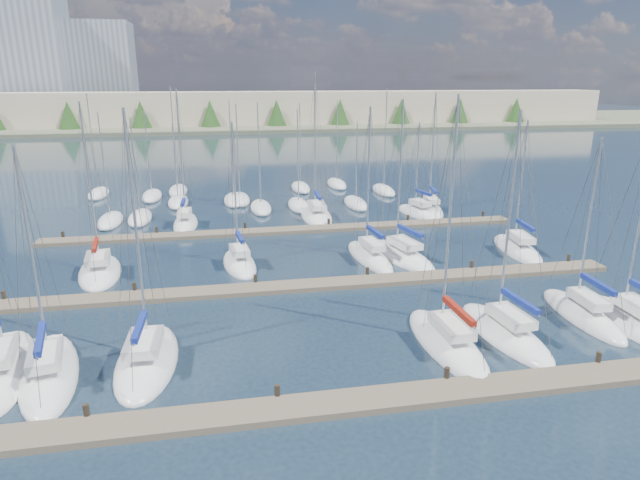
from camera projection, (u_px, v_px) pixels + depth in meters
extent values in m
plane|color=#1F2F3F|center=(262.00, 176.00, 78.23)|extent=(400.00, 400.00, 0.00)
cube|color=#6B5E4C|center=(370.00, 401.00, 23.65)|extent=(44.00, 1.80, 0.35)
cylinder|color=#2D261C|center=(87.00, 416.00, 22.35)|extent=(0.26, 0.26, 1.10)
cylinder|color=#2D261C|center=(277.00, 396.00, 23.75)|extent=(0.26, 0.26, 1.10)
cylinder|color=#2D261C|center=(447.00, 378.00, 25.16)|extent=(0.26, 0.26, 1.10)
cylinder|color=#2D261C|center=(598.00, 362.00, 26.56)|extent=(0.26, 0.26, 1.10)
cube|color=#6B5E4C|center=(315.00, 285.00, 36.82)|extent=(44.00, 1.80, 0.35)
cylinder|color=#2D261C|center=(4.00, 299.00, 34.11)|extent=(0.26, 0.26, 1.10)
cylinder|color=#2D261C|center=(135.00, 290.00, 35.52)|extent=(0.26, 0.26, 1.10)
cylinder|color=#2D261C|center=(256.00, 282.00, 36.92)|extent=(0.26, 0.26, 1.10)
cylinder|color=#2D261C|center=(367.00, 275.00, 38.32)|extent=(0.26, 0.26, 1.10)
cylinder|color=#2D261C|center=(471.00, 268.00, 39.72)|extent=(0.26, 0.26, 1.10)
cylinder|color=#2D261C|center=(568.00, 261.00, 41.13)|extent=(0.26, 0.26, 1.10)
cube|color=#6B5E4C|center=(289.00, 230.00, 49.98)|extent=(44.00, 1.80, 0.35)
cylinder|color=#2D261C|center=(63.00, 237.00, 47.28)|extent=(0.26, 0.26, 1.10)
cylinder|color=#2D261C|center=(157.00, 233.00, 48.68)|extent=(0.26, 0.26, 1.10)
cylinder|color=#2D261C|center=(245.00, 228.00, 50.08)|extent=(0.26, 0.26, 1.10)
cylinder|color=#2D261C|center=(329.00, 224.00, 51.48)|extent=(0.26, 0.26, 1.10)
cylinder|color=#2D261C|center=(408.00, 220.00, 52.89)|extent=(0.26, 0.26, 1.10)
cylinder|color=#2D261C|center=(483.00, 217.00, 54.29)|extent=(0.26, 0.26, 1.10)
ellipsoid|color=white|center=(186.00, 225.00, 52.31)|extent=(2.43, 7.55, 1.60)
cube|color=black|center=(186.00, 225.00, 52.31)|extent=(1.26, 3.62, 0.12)
cube|color=silver|center=(184.00, 213.00, 51.57)|extent=(1.30, 2.65, 0.50)
cylinder|color=#9EA0A5|center=(181.00, 153.00, 50.85)|extent=(0.14, 0.14, 11.80)
cylinder|color=#9EA0A5|center=(183.00, 203.00, 50.70)|extent=(0.17, 3.15, 0.10)
cube|color=navy|center=(183.00, 202.00, 50.67)|extent=(0.36, 2.90, 0.30)
ellipsoid|color=white|center=(430.00, 210.00, 57.91)|extent=(3.77, 8.27, 1.60)
cube|color=black|center=(430.00, 210.00, 57.91)|extent=(1.90, 3.99, 0.12)
cube|color=silver|center=(432.00, 199.00, 57.15)|extent=(1.78, 2.98, 0.50)
cylinder|color=#9EA0A5|center=(433.00, 147.00, 56.57)|extent=(0.14, 0.14, 11.30)
cylinder|color=#9EA0A5|center=(433.00, 191.00, 56.24)|extent=(0.72, 3.31, 0.10)
cube|color=navy|center=(433.00, 190.00, 56.20)|extent=(0.87, 3.08, 0.30)
ellipsoid|color=white|center=(582.00, 316.00, 32.24)|extent=(2.63, 7.94, 1.60)
cube|color=black|center=(582.00, 316.00, 32.24)|extent=(1.35, 3.82, 0.12)
cube|color=silver|center=(589.00, 299.00, 31.49)|extent=(1.36, 2.80, 0.50)
cylinder|color=#9EA0A5|center=(590.00, 220.00, 31.13)|extent=(0.14, 0.14, 9.57)
cylinder|color=#9EA0A5|center=(598.00, 286.00, 30.59)|extent=(0.28, 3.29, 0.10)
cube|color=navy|center=(598.00, 284.00, 30.55)|extent=(0.47, 3.04, 0.30)
ellipsoid|color=white|center=(369.00, 258.00, 42.61)|extent=(2.97, 8.34, 1.60)
cube|color=black|center=(369.00, 258.00, 42.61)|extent=(1.51, 4.01, 0.12)
cube|color=silver|center=(372.00, 244.00, 41.85)|extent=(1.48, 2.96, 0.50)
cylinder|color=#9EA0A5|center=(369.00, 177.00, 41.34)|extent=(0.14, 0.14, 10.69)
cylinder|color=#9EA0A5|center=(375.00, 233.00, 40.94)|extent=(0.42, 3.42, 0.10)
cube|color=navy|center=(375.00, 232.00, 40.91)|extent=(0.59, 3.17, 0.30)
ellipsoid|color=white|center=(446.00, 344.00, 28.86)|extent=(2.84, 8.55, 1.60)
cube|color=maroon|center=(446.00, 344.00, 28.86)|extent=(1.47, 4.10, 0.12)
cube|color=silver|center=(451.00, 326.00, 28.08)|extent=(1.52, 3.00, 0.50)
cylinder|color=#9EA0A5|center=(450.00, 215.00, 27.44)|extent=(0.14, 0.14, 12.00)
cylinder|color=#9EA0A5|center=(459.00, 313.00, 27.14)|extent=(0.18, 3.57, 0.10)
cube|color=maroon|center=(459.00, 311.00, 27.10)|extent=(0.37, 3.29, 0.30)
ellipsoid|color=white|center=(418.00, 214.00, 56.33)|extent=(3.77, 7.20, 1.60)
cube|color=maroon|center=(418.00, 214.00, 56.33)|extent=(1.90, 3.47, 0.12)
cube|color=silver|center=(420.00, 203.00, 55.65)|extent=(1.79, 2.62, 0.50)
cylinder|color=#9EA0A5|center=(418.00, 164.00, 55.28)|extent=(0.14, 0.14, 8.42)
cylinder|color=#9EA0A5|center=(424.00, 194.00, 54.86)|extent=(0.69, 2.84, 0.10)
cube|color=navy|center=(424.00, 193.00, 54.82)|extent=(0.84, 2.65, 0.30)
ellipsoid|color=white|center=(5.00, 371.00, 26.20)|extent=(4.19, 9.08, 1.60)
ellipsoid|color=white|center=(147.00, 362.00, 27.06)|extent=(3.18, 8.04, 1.60)
cube|color=silver|center=(144.00, 343.00, 26.30)|extent=(1.71, 2.83, 0.50)
cylinder|color=#9EA0A5|center=(136.00, 230.00, 25.68)|extent=(0.14, 0.14, 11.47)
cylinder|color=#9EA0A5|center=(140.00, 329.00, 25.39)|extent=(0.18, 3.35, 0.10)
cube|color=navy|center=(139.00, 327.00, 25.36)|extent=(0.38, 3.09, 0.30)
ellipsoid|color=white|center=(50.00, 375.00, 25.91)|extent=(4.37, 8.89, 1.60)
cube|color=maroon|center=(50.00, 375.00, 25.91)|extent=(2.20, 4.29, 0.12)
cube|color=silver|center=(45.00, 355.00, 25.15)|extent=(2.04, 3.22, 0.50)
cylinder|color=#9EA0A5|center=(31.00, 253.00, 24.75)|extent=(0.14, 0.14, 9.97)
cylinder|color=#9EA0A5|center=(40.00, 341.00, 24.24)|extent=(0.85, 3.52, 0.10)
cube|color=navy|center=(40.00, 339.00, 24.21)|extent=(0.98, 3.28, 0.30)
ellipsoid|color=white|center=(517.00, 251.00, 44.47)|extent=(3.55, 8.36, 1.60)
cube|color=silver|center=(521.00, 237.00, 43.71)|extent=(1.74, 2.99, 0.50)
cylinder|color=#9EA0A5|center=(521.00, 180.00, 43.39)|extent=(0.14, 0.14, 9.57)
cylinder|color=#9EA0A5|center=(525.00, 227.00, 42.78)|extent=(0.55, 3.39, 0.10)
cube|color=navy|center=(526.00, 225.00, 42.75)|extent=(0.71, 3.14, 0.30)
ellipsoid|color=white|center=(401.00, 257.00, 42.88)|extent=(4.64, 9.07, 1.60)
cube|color=black|center=(401.00, 257.00, 42.88)|extent=(2.34, 4.38, 0.12)
cube|color=silver|center=(405.00, 243.00, 42.12)|extent=(2.18, 3.30, 0.50)
cylinder|color=#9EA0A5|center=(400.00, 173.00, 41.55)|extent=(0.14, 0.14, 11.24)
cylinder|color=#9EA0A5|center=(410.00, 232.00, 41.21)|extent=(0.88, 3.58, 0.10)
cube|color=navy|center=(410.00, 231.00, 41.17)|extent=(1.02, 3.33, 0.30)
ellipsoid|color=white|center=(100.00, 273.00, 39.36)|extent=(3.96, 8.06, 1.60)
cube|color=black|center=(100.00, 273.00, 39.36)|extent=(2.02, 3.89, 0.12)
cube|color=silver|center=(98.00, 258.00, 38.63)|extent=(1.97, 2.90, 0.50)
cylinder|color=#9EA0A5|center=(89.00, 182.00, 37.98)|extent=(0.14, 0.14, 11.21)
cylinder|color=#9EA0A5|center=(95.00, 247.00, 37.76)|extent=(0.53, 3.23, 0.10)
cube|color=maroon|center=(95.00, 245.00, 37.73)|extent=(0.70, 3.00, 0.30)
ellipsoid|color=white|center=(630.00, 324.00, 31.28)|extent=(3.06, 8.09, 1.60)
cube|color=silver|center=(638.00, 306.00, 30.52)|extent=(1.63, 2.85, 0.50)
ellipsoid|color=white|center=(316.00, 216.00, 55.37)|extent=(3.38, 9.14, 1.60)
cube|color=black|center=(316.00, 216.00, 55.37)|extent=(1.74, 4.39, 0.12)
cube|color=silver|center=(317.00, 205.00, 54.57)|extent=(1.78, 3.22, 0.50)
cylinder|color=#9EA0A5|center=(315.00, 141.00, 53.82)|extent=(0.14, 0.14, 13.25)
cylinder|color=#9EA0A5|center=(318.00, 197.00, 53.58)|extent=(0.26, 3.79, 0.10)
cube|color=navy|center=(318.00, 195.00, 53.54)|extent=(0.44, 3.50, 0.30)
ellipsoid|color=white|center=(504.00, 335.00, 29.95)|extent=(3.23, 8.33, 1.60)
cube|color=silver|center=(511.00, 316.00, 29.19)|extent=(1.65, 2.96, 0.50)
cylinder|color=#9EA0A5|center=(509.00, 217.00, 28.62)|extent=(0.14, 0.14, 11.18)
cylinder|color=#9EA0A5|center=(520.00, 303.00, 28.28)|extent=(0.36, 3.42, 0.10)
cube|color=navy|center=(520.00, 301.00, 28.25)|extent=(0.54, 3.17, 0.30)
ellipsoid|color=white|center=(240.00, 265.00, 41.07)|extent=(3.08, 6.90, 1.60)
cube|color=maroon|center=(240.00, 265.00, 41.07)|extent=(1.57, 3.32, 0.12)
cube|color=silver|center=(239.00, 250.00, 40.39)|extent=(1.54, 2.47, 0.50)
cylinder|color=#9EA0A5|center=(235.00, 188.00, 39.84)|extent=(0.14, 0.14, 9.70)
cylinder|color=#9EA0A5|center=(240.00, 239.00, 39.59)|extent=(0.42, 2.80, 0.10)
cube|color=navy|center=(240.00, 237.00, 39.56)|extent=(0.59, 2.60, 0.30)
cylinder|color=#9EA0A5|center=(92.00, 142.00, 63.19)|extent=(0.12, 0.12, 11.20)
ellipsoid|color=white|center=(99.00, 194.00, 65.02)|extent=(2.20, 6.40, 1.40)
cylinder|color=#9EA0A5|center=(238.00, 150.00, 60.24)|extent=(0.12, 0.12, 10.14)
ellipsoid|color=white|center=(240.00, 200.00, 61.90)|extent=(2.20, 6.40, 1.40)
cylinder|color=#9EA0A5|center=(231.00, 149.00, 59.86)|extent=(0.12, 0.12, 10.49)
ellipsoid|color=white|center=(234.00, 201.00, 61.58)|extent=(2.20, 6.40, 1.40)
cylinder|color=#9EA0A5|center=(337.00, 141.00, 69.19)|extent=(0.12, 0.12, 10.06)
ellipsoid|color=white|center=(337.00, 184.00, 70.85)|extent=(2.20, 6.40, 1.40)
cylinder|color=#9EA0A5|center=(148.00, 151.00, 62.19)|extent=(0.12, 0.12, 9.39)
ellipsoid|color=white|center=(152.00, 196.00, 63.75)|extent=(2.20, 6.40, 1.40)
cylinder|color=#9EA0A5|center=(104.00, 165.00, 51.16)|extent=(0.12, 0.12, 9.85)
ellipsoid|color=white|center=(110.00, 221.00, 52.79)|extent=(2.20, 6.40, 1.40)
cylinder|color=#9EA0A5|center=(135.00, 166.00, 52.33)|extent=(0.12, 0.12, 9.30)
ellipsoid|color=white|center=(140.00, 218.00, 53.87)|extent=(2.20, 6.40, 1.40)
cylinder|color=#9EA0A5|center=(385.00, 138.00, 64.99)|extent=(0.12, 0.12, 11.68)
ellipsoid|color=white|center=(384.00, 191.00, 66.89)|extent=(2.20, 6.40, 1.40)
cylinder|color=#9EA0A5|center=(298.00, 156.00, 57.50)|extent=(0.12, 0.12, 9.76)
ellipsoid|color=white|center=(299.00, 206.00, 59.12)|extent=(2.20, 6.40, 1.40)
cylinder|color=#9EA0A5|center=(174.00, 138.00, 64.75)|extent=(0.12, 0.12, 11.95)
ellipsoid|color=white|center=(178.00, 191.00, 66.68)|extent=(2.20, 6.40, 1.40)
cylinder|color=#9EA0A5|center=(357.00, 160.00, 58.58)|extent=(0.12, 0.12, 8.46)
ellipsoid|color=white|center=(356.00, 204.00, 60.01)|extent=(2.20, 6.40, 1.40)
cylinder|color=#9EA0A5|center=(175.00, 161.00, 59.33)|extent=(0.12, 0.12, 8.12)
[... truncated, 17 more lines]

